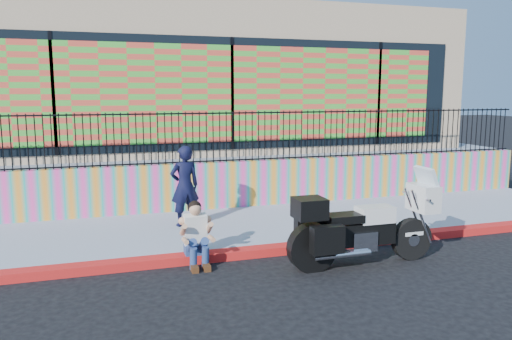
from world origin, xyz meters
name	(u,v)px	position (x,y,z in m)	size (l,w,h in m)	color
ground	(291,252)	(0.00, 0.00, 0.00)	(90.00, 90.00, 0.00)	black
red_curb	(291,248)	(0.00, 0.00, 0.07)	(16.00, 0.30, 0.15)	#B00C1F
sidewalk	(263,225)	(0.00, 1.65, 0.07)	(16.00, 3.00, 0.15)	gray
mural_wall	(242,184)	(0.00, 3.25, 0.70)	(16.00, 0.20, 1.10)	#FF43A3
metal_fence	(242,136)	(0.00, 3.25, 1.85)	(15.80, 0.04, 1.20)	black
elevated_platform	(201,160)	(0.00, 8.35, 0.62)	(16.00, 10.00, 1.25)	gray
storefront_building	(201,81)	(0.00, 8.13, 3.25)	(14.00, 8.06, 4.00)	tan
police_motorcycle	(361,226)	(0.87, -0.99, 0.68)	(2.61, 0.86, 1.63)	black
police_officer	(185,186)	(-1.62, 1.89, 0.99)	(0.61, 0.40, 1.67)	black
seated_man	(197,240)	(-1.77, -0.19, 0.45)	(0.54, 0.71, 1.06)	navy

